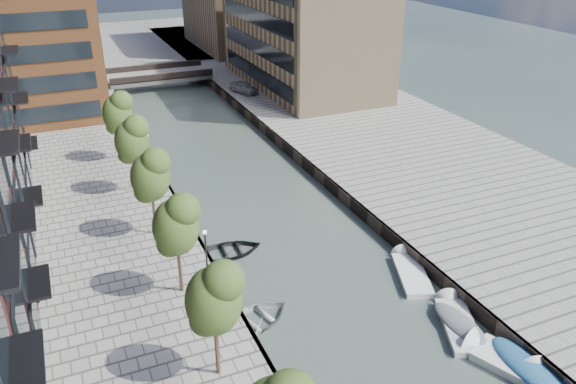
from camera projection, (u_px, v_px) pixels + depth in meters
water at (239, 179)px, 47.57m from camera, size 300.00×300.00×0.00m
quay_right at (399, 146)px, 53.08m from camera, size 20.00×140.00×1.00m
quay_wall_left at (167, 186)px, 45.16m from camera, size 0.25×140.00×1.00m
quay_wall_right at (304, 163)px, 49.53m from camera, size 0.25×140.00×1.00m
far_closure at (125, 43)px, 96.77m from camera, size 80.00×40.00×1.00m
tan_block_near at (302, 27)px, 67.90m from camera, size 12.00×25.00×14.00m
bridge at (158, 76)px, 73.31m from camera, size 13.00×6.00×1.30m
tree_2 at (213, 297)px, 24.07m from camera, size 2.50×2.50×5.95m
tree_3 at (175, 223)px, 29.83m from camera, size 2.50×2.50×5.95m
tree_4 at (150, 174)px, 35.60m from camera, size 2.50×2.50×5.95m
tree_5 at (131, 138)px, 41.37m from camera, size 2.50×2.50×5.95m
tree_6 at (117, 111)px, 47.13m from camera, size 2.50×2.50×5.95m
lamp_1 at (206, 256)px, 30.26m from camera, size 0.24×0.24×4.12m
lamp_2 at (149, 154)px, 43.44m from camera, size 0.24×0.24×4.12m
sloop_3 at (255, 324)px, 30.62m from camera, size 5.49×4.59×0.98m
sloop_4 at (229, 254)px, 36.97m from camera, size 4.55×3.29×0.93m
motorboat_0 at (517, 366)px, 27.39m from camera, size 4.05×6.00×1.90m
motorboat_2 at (409, 271)px, 35.05m from camera, size 3.23×5.03×1.59m
motorboat_4 at (457, 322)px, 30.47m from camera, size 3.44×5.05×1.60m
car at (244, 87)px, 67.25m from camera, size 2.99×4.34×1.37m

